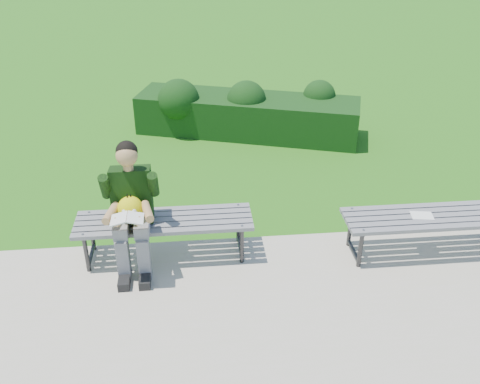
{
  "coord_description": "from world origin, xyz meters",
  "views": [
    {
      "loc": [
        -0.45,
        -4.92,
        3.37
      ],
      "look_at": [
        0.02,
        -0.15,
        0.69
      ],
      "focal_mm": 40.0,
      "sensor_mm": 36.0,
      "label": 1
    }
  ],
  "objects_px": {
    "bench_left": "(164,224)",
    "seated_boy": "(131,205)",
    "paper_sheet": "(422,216)",
    "bench_right": "(430,220)",
    "hedge": "(244,111)"
  },
  "relations": [
    {
      "from": "bench_left",
      "to": "bench_right",
      "type": "bearing_deg",
      "value": -4.01
    },
    {
      "from": "hedge",
      "to": "paper_sheet",
      "type": "distance_m",
      "value": 3.76
    },
    {
      "from": "bench_right",
      "to": "seated_boy",
      "type": "distance_m",
      "value": 3.06
    },
    {
      "from": "bench_left",
      "to": "bench_right",
      "type": "height_order",
      "value": "same"
    },
    {
      "from": "hedge",
      "to": "seated_boy",
      "type": "distance_m",
      "value": 3.68
    },
    {
      "from": "seated_boy",
      "to": "bench_left",
      "type": "bearing_deg",
      "value": 17.72
    },
    {
      "from": "hedge",
      "to": "paper_sheet",
      "type": "xyz_separation_m",
      "value": [
        1.49,
        -3.45,
        0.1
      ]
    },
    {
      "from": "hedge",
      "to": "bench_left",
      "type": "height_order",
      "value": "hedge"
    },
    {
      "from": "seated_boy",
      "to": "paper_sheet",
      "type": "xyz_separation_m",
      "value": [
        2.95,
        -0.1,
        -0.24
      ]
    },
    {
      "from": "bench_right",
      "to": "hedge",
      "type": "bearing_deg",
      "value": 114.69
    },
    {
      "from": "seated_boy",
      "to": "paper_sheet",
      "type": "distance_m",
      "value": 2.96
    },
    {
      "from": "bench_left",
      "to": "paper_sheet",
      "type": "relative_size",
      "value": 7.4
    },
    {
      "from": "bench_left",
      "to": "hedge",
      "type": "bearing_deg",
      "value": 70.45
    },
    {
      "from": "bench_left",
      "to": "seated_boy",
      "type": "bearing_deg",
      "value": -162.28
    },
    {
      "from": "bench_right",
      "to": "seated_boy",
      "type": "bearing_deg",
      "value": 178.18
    }
  ]
}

